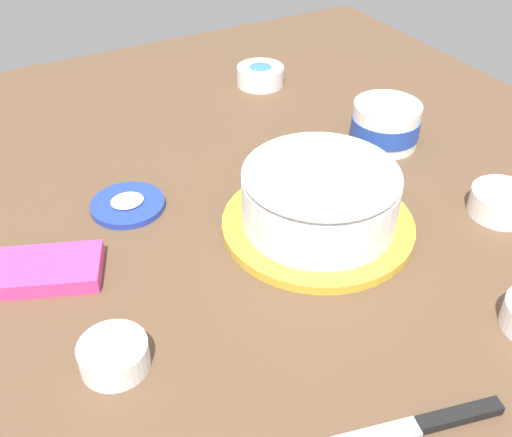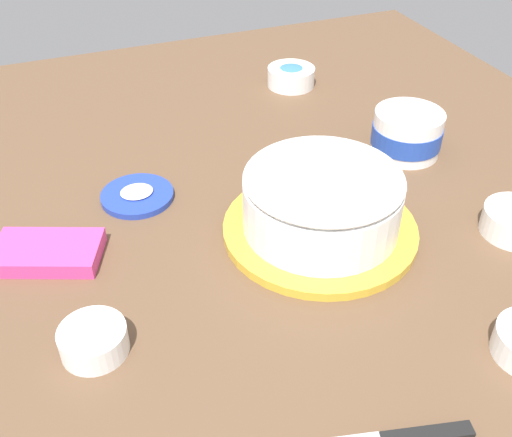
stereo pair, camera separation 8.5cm
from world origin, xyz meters
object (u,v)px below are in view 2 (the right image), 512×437
(sprinkle_bowl_blue, at_px, (291,75))
(frosting_tub_lid, at_px, (137,195))
(frosted_cake, at_px, (322,204))
(frosting_tub, at_px, (407,132))
(candy_box_lower, at_px, (47,252))
(sprinkle_bowl_rainbow, at_px, (93,340))

(sprinkle_bowl_blue, bearing_deg, frosting_tub_lid, -143.90)
(frosted_cake, relative_size, sprinkle_bowl_blue, 2.86)
(frosting_tub, relative_size, candy_box_lower, 0.83)
(frosting_tub, xyz_separation_m, sprinkle_bowl_rainbow, (-0.58, -0.25, -0.02))
(candy_box_lower, bearing_deg, frosted_cake, 8.93)
(frosted_cake, bearing_deg, sprinkle_bowl_blue, 70.66)
(frosting_tub, bearing_deg, candy_box_lower, -174.18)
(sprinkle_bowl_rainbow, height_order, candy_box_lower, sprinkle_bowl_rainbow)
(sprinkle_bowl_rainbow, bearing_deg, candy_box_lower, 99.84)
(frosting_tub_lid, distance_m, sprinkle_bowl_rainbow, 0.31)
(sprinkle_bowl_rainbow, bearing_deg, frosting_tub_lid, 68.22)
(sprinkle_bowl_rainbow, distance_m, candy_box_lower, 0.19)
(frosted_cake, relative_size, frosting_tub, 2.34)
(frosting_tub_lid, distance_m, sprinkle_bowl_blue, 0.49)
(frosted_cake, xyz_separation_m, frosting_tub, (0.24, 0.15, -0.01))
(frosted_cake, bearing_deg, frosting_tub, 32.03)
(frosting_tub, relative_size, frosting_tub_lid, 1.06)
(sprinkle_bowl_rainbow, bearing_deg, frosting_tub, 23.32)
(frosting_tub, height_order, sprinkle_bowl_blue, frosting_tub)
(frosting_tub_lid, xyz_separation_m, sprinkle_bowl_rainbow, (-0.11, -0.29, 0.01))
(frosting_tub, xyz_separation_m, candy_box_lower, (-0.62, -0.06, -0.03))
(sprinkle_bowl_rainbow, xyz_separation_m, candy_box_lower, (-0.03, 0.19, -0.01))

